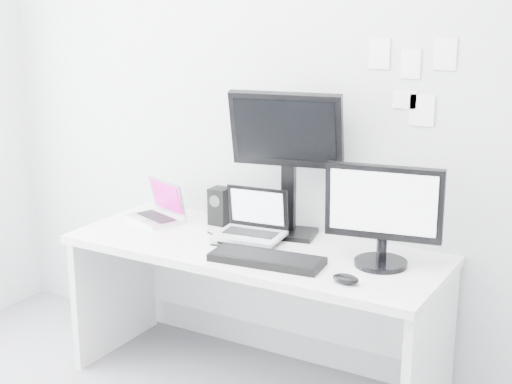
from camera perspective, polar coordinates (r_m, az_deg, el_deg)
back_wall at (r=3.73m, az=2.60°, el=6.53°), size 3.60×0.00×3.60m
desk at (r=3.72m, az=-0.11°, el=-9.38°), size 1.80×0.70×0.73m
macbook at (r=3.97m, az=-7.71°, el=-0.63°), size 0.35×0.31×0.22m
speaker at (r=3.88m, az=-2.72°, el=-1.06°), size 0.10×0.10×0.19m
dell_laptop at (r=3.59m, az=-0.50°, el=-1.84°), size 0.34×0.28×0.26m
rear_monitor at (r=3.63m, az=2.36°, el=2.23°), size 0.57×0.31×0.73m
samsung_monitor at (r=3.30m, az=9.50°, el=-1.69°), size 0.54×0.33×0.47m
keyboard at (r=3.36m, az=0.82°, el=-5.07°), size 0.52×0.24×0.03m
mouse at (r=3.16m, az=6.75°, el=-6.50°), size 0.12×0.09×0.04m
wall_note_0 at (r=3.51m, az=9.24°, el=10.25°), size 0.10×0.00×0.14m
wall_note_1 at (r=3.46m, az=11.56°, el=9.41°), size 0.09×0.00×0.13m
wall_note_2 at (r=3.41m, az=14.02°, el=10.04°), size 0.10×0.00×0.14m
wall_note_3 at (r=3.49m, az=11.11°, el=6.83°), size 0.11×0.00×0.08m
wall_note_4 at (r=3.47m, az=12.36°, el=6.01°), size 0.12×0.00×0.14m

